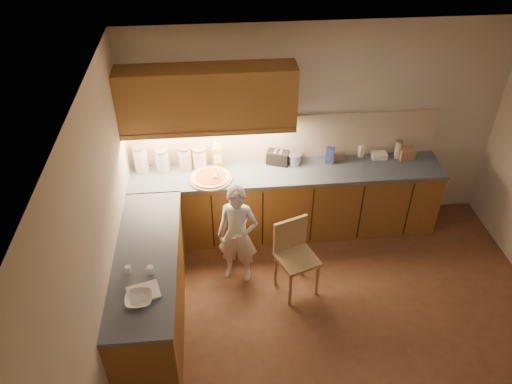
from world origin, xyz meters
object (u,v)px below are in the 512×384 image
(pizza_on_board, at_px, (211,178))
(toaster, at_px, (278,158))
(wooden_chair, at_px, (294,252))
(oil_jug, at_px, (218,156))
(child, at_px, (238,235))

(pizza_on_board, distance_m, toaster, 0.86)
(wooden_chair, bearing_deg, oil_jug, 104.13)
(wooden_chair, relative_size, oil_jug, 2.73)
(pizza_on_board, bearing_deg, child, -68.30)
(oil_jug, bearing_deg, wooden_chair, -55.79)
(pizza_on_board, bearing_deg, wooden_chair, -45.30)
(toaster, bearing_deg, oil_jug, -159.42)
(wooden_chair, xyz_separation_m, toaster, (-0.05, 1.14, 0.49))
(pizza_on_board, relative_size, toaster, 1.71)
(child, height_order, oil_jug, same)
(child, relative_size, toaster, 4.23)
(toaster, bearing_deg, child, -100.37)
(child, distance_m, toaster, 1.15)
(oil_jug, xyz_separation_m, toaster, (0.73, 0.00, -0.07))
(wooden_chair, bearing_deg, toaster, 72.21)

